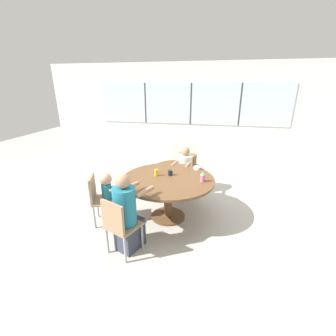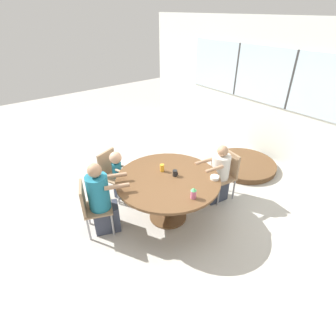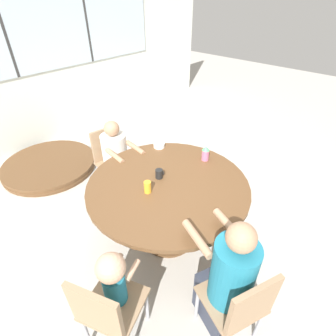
# 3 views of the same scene
# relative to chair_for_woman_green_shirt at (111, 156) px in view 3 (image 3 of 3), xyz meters

# --- Properties ---
(ground_plane) EXTENTS (16.00, 16.00, 0.00)m
(ground_plane) POSITION_rel_chair_for_woman_green_shirt_xyz_m (-0.16, -1.14, -0.50)
(ground_plane) COLOR #B2ADA3
(wall_back_with_windows) EXTENTS (8.40, 0.08, 2.80)m
(wall_back_with_windows) POSITION_rel_chair_for_woman_green_shirt_xyz_m (-0.16, 1.87, 0.92)
(wall_back_with_windows) COLOR silver
(wall_back_with_windows) RESTS_ON ground_plane
(dining_table) EXTENTS (1.56, 1.56, 0.75)m
(dining_table) POSITION_rel_chair_for_woman_green_shirt_xyz_m (-0.16, -1.14, 0.12)
(dining_table) COLOR brown
(dining_table) RESTS_ON ground_plane
(chair_for_woman_green_shirt) EXTENTS (0.45, 0.45, 0.85)m
(chair_for_woman_green_shirt) POSITION_rel_chair_for_woman_green_shirt_xyz_m (0.00, 0.00, 0.00)
(chair_for_woman_green_shirt) COLOR #937556
(chair_for_woman_green_shirt) RESTS_ON ground_plane
(chair_for_man_blue_shirt) EXTENTS (0.52, 0.52, 0.85)m
(chair_for_man_blue_shirt) POSITION_rel_chair_for_woman_green_shirt_xyz_m (-0.60, -2.21, 0.00)
(chair_for_man_blue_shirt) COLOR #937556
(chair_for_man_blue_shirt) RESTS_ON ground_plane
(chair_for_toddler) EXTENTS (0.51, 0.51, 0.85)m
(chair_for_toddler) POSITION_rel_chair_for_woman_green_shirt_xyz_m (-1.24, -1.54, 0.00)
(chair_for_toddler) COLOR #937556
(chair_for_toddler) RESTS_ON ground_plane
(person_woman_green_shirt) EXTENTS (0.38, 0.60, 1.03)m
(person_woman_green_shirt) POSITION_rel_chair_for_woman_green_shirt_xyz_m (-0.02, -0.17, -0.04)
(person_woman_green_shirt) COLOR #333847
(person_woman_green_shirt) RESTS_ON ground_plane
(person_man_blue_shirt) EXTENTS (0.49, 0.63, 1.16)m
(person_man_blue_shirt) POSITION_rel_chair_for_woman_green_shirt_xyz_m (-0.54, -2.05, 0.02)
(person_man_blue_shirt) COLOR #333847
(person_man_blue_shirt) RESTS_ON ground_plane
(person_toddler) EXTENTS (0.35, 0.27, 0.90)m
(person_toddler) POSITION_rel_chair_for_woman_green_shirt_xyz_m (-1.11, -1.49, -0.02)
(person_toddler) COLOR #333847
(person_toddler) RESTS_ON ground_plane
(coffee_mug) EXTENTS (0.08, 0.07, 0.09)m
(coffee_mug) POSITION_rel_chair_for_woman_green_shirt_xyz_m (-0.15, -1.02, 0.29)
(coffee_mug) COLOR black
(coffee_mug) RESTS_ON dining_table
(sippy_cup) EXTENTS (0.08, 0.08, 0.16)m
(sippy_cup) POSITION_rel_chair_for_woman_green_shirt_xyz_m (0.41, -1.17, 0.33)
(sippy_cup) COLOR #CC668C
(sippy_cup) RESTS_ON dining_table
(juice_glass) EXTENTS (0.07, 0.07, 0.11)m
(juice_glass) POSITION_rel_chair_for_woman_green_shirt_xyz_m (-0.38, -1.09, 0.30)
(juice_glass) COLOR gold
(juice_glass) RESTS_ON dining_table
(bowl_white_shallow) EXTENTS (0.13, 0.13, 0.05)m
(bowl_white_shallow) POSITION_rel_chair_for_woman_green_shirt_xyz_m (0.28, -0.61, 0.27)
(bowl_white_shallow) COLOR white
(bowl_white_shallow) RESTS_ON dining_table
(folded_table_stack) EXTENTS (1.34, 1.34, 0.12)m
(folded_table_stack) POSITION_rel_chair_for_woman_green_shirt_xyz_m (-0.39, 1.07, -0.44)
(folded_table_stack) COLOR brown
(folded_table_stack) RESTS_ON ground_plane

